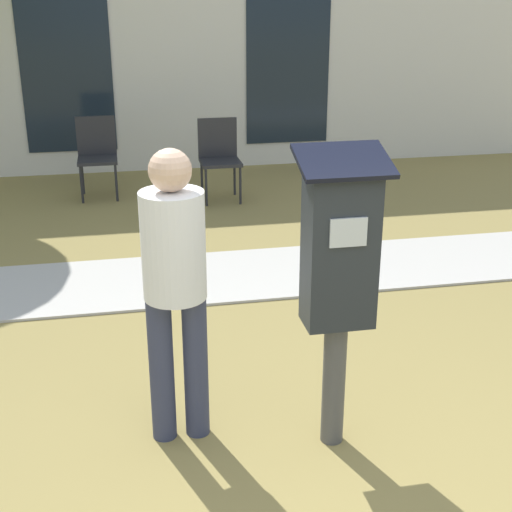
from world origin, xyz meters
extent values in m
cube|color=#B7B2A8|center=(0.00, 3.04, 0.01)|extent=(12.00, 1.10, 0.02)
cube|color=silver|center=(0.00, 6.97, 1.60)|extent=(10.00, 0.24, 3.20)
cube|color=#19232D|center=(-1.40, 6.84, 1.30)|extent=(1.10, 0.02, 2.00)
cube|color=#19232D|center=(1.40, 6.84, 1.30)|extent=(1.10, 0.02, 2.00)
cylinder|color=#4C4C4C|center=(0.17, 0.67, 0.35)|extent=(0.12, 0.12, 0.70)
cube|color=#23282D|center=(0.17, 0.67, 1.10)|extent=(0.34, 0.22, 0.80)
cube|color=silver|center=(0.17, 0.55, 1.22)|extent=(0.18, 0.01, 0.14)
cube|color=black|center=(0.17, 0.67, 1.53)|extent=(0.44, 0.31, 0.12)
cylinder|color=#333851|center=(-0.71, 0.88, 0.41)|extent=(0.13, 0.13, 0.82)
cylinder|color=#333851|center=(-0.53, 0.88, 0.41)|extent=(0.13, 0.13, 0.82)
cylinder|color=white|center=(-0.62, 0.88, 1.09)|extent=(0.32, 0.32, 0.55)
sphere|color=#D8AD8C|center=(-0.62, 0.88, 1.48)|extent=(0.21, 0.21, 0.21)
cylinder|color=#262628|center=(-1.27, 5.47, 0.21)|extent=(0.03, 0.03, 0.42)
cylinder|color=#262628|center=(-0.89, 5.47, 0.21)|extent=(0.03, 0.03, 0.42)
cylinder|color=#262628|center=(-1.27, 5.85, 0.21)|extent=(0.03, 0.03, 0.42)
cylinder|color=#262628|center=(-0.89, 5.85, 0.21)|extent=(0.03, 0.03, 0.42)
cube|color=#262628|center=(-1.08, 5.66, 0.44)|extent=(0.44, 0.44, 0.04)
cube|color=#262628|center=(-1.08, 5.87, 0.68)|extent=(0.44, 0.04, 0.44)
cylinder|color=#262628|center=(0.07, 5.09, 0.21)|extent=(0.03, 0.03, 0.42)
cylinder|color=#262628|center=(0.45, 5.09, 0.21)|extent=(0.03, 0.03, 0.42)
cylinder|color=#262628|center=(0.07, 5.47, 0.21)|extent=(0.03, 0.03, 0.42)
cylinder|color=#262628|center=(0.45, 5.47, 0.21)|extent=(0.03, 0.03, 0.42)
cube|color=#262628|center=(0.26, 5.28, 0.44)|extent=(0.44, 0.44, 0.04)
cube|color=#262628|center=(0.26, 5.48, 0.68)|extent=(0.44, 0.04, 0.44)
camera|label=1|loc=(-0.86, -2.43, 2.30)|focal=50.00mm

